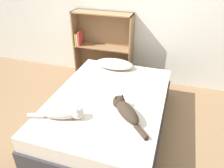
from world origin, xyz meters
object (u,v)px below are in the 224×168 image
at_px(cat_light, 64,113).
at_px(cat_dark, 125,110).
at_px(bookshelf, 103,46).
at_px(bed, 109,112).
at_px(pillow, 114,64).

relative_size(cat_light, cat_dark, 1.15).
relative_size(cat_light, bookshelf, 0.51).
bearing_deg(bookshelf, cat_dark, -62.21).
xyz_separation_m(bed, cat_light, (-0.32, -0.51, 0.29)).
bearing_deg(cat_light, cat_dark, 5.75).
bearing_deg(cat_light, bookshelf, 80.00).
height_order(cat_light, bookshelf, bookshelf).
distance_m(bed, cat_dark, 0.48).
relative_size(pillow, cat_light, 0.99).
relative_size(pillow, cat_dark, 1.13).
bearing_deg(bed, cat_light, -121.91).
bearing_deg(cat_dark, cat_light, 69.33).
bearing_deg(cat_light, bed, 41.39).
height_order(pillow, cat_light, cat_light).
distance_m(pillow, cat_dark, 1.12).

